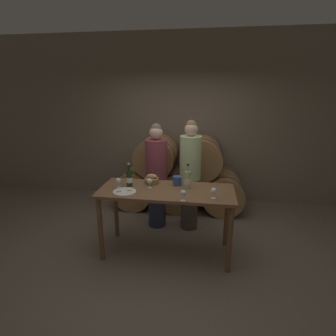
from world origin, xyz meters
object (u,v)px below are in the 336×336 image
Objects in this scene: person_right at (190,175)px; wine_bottle_white at (187,180)px; person_left at (157,176)px; blue_crock at (177,180)px; wine_glass_far_left at (118,181)px; wine_glass_right at (214,191)px; wine_bottle_red at (129,178)px; tasting_table at (166,198)px; wine_glass_left at (150,181)px; bread_basket at (152,180)px; cheese_plate at (124,192)px; wine_glass_center at (183,193)px.

wine_bottle_white is at bearing -89.38° from person_right.
blue_crock is (0.39, -0.53, 0.13)m from person_left.
wine_glass_right is at bearing -7.90° from wine_glass_far_left.
wine_bottle_red is 2.41× the size of wine_glass_far_left.
tasting_table is 13.16× the size of wine_glass_left.
person_left is 12.67× the size of wine_glass_far_left.
bread_basket is (-0.35, 0.01, -0.01)m from blue_crock.
wine_glass_left reaches higher than cheese_plate.
person_left is (-0.27, 0.72, 0.06)m from tasting_table.
person_right is at bearing 39.88° from wine_glass_far_left.
wine_bottle_red is (-0.76, -0.68, 0.14)m from person_right.
wine_bottle_white reaches higher than cheese_plate.
cheese_plate is (-0.24, -0.89, 0.08)m from person_left.
wine_bottle_white is 2.48× the size of wine_glass_center.
wine_glass_far_left is at bearing 130.73° from cheese_plate.
blue_crock is (0.62, 0.15, -0.04)m from wine_bottle_red.
person_right reaches higher than wine_glass_left.
person_right is at bearing 41.57° from wine_bottle_red.
tasting_table is at bearing -160.34° from wine_bottle_white.
person_right is at bearing 110.47° from wine_glass_right.
person_left reaches higher than wine_bottle_red.
wine_glass_left is (-0.35, -0.17, 0.03)m from blue_crock.
person_left is at bearing 93.85° from bread_basket.
wine_bottle_red is 2.41× the size of wine_glass_right.
person_left is 0.93m from cheese_plate.
person_right reaches higher than wine_glass_center.
blue_crock is 0.94× the size of wine_glass_far_left.
bread_basket is 0.67× the size of cheese_plate.
wine_bottle_white is 0.41m from wine_glass_center.
person_left reaches higher than wine_glass_far_left.
wine_bottle_white is at bearing 87.73° from wine_glass_center.
wine_glass_center reaches higher than cheese_plate.
person_left is 13.50× the size of blue_crock.
blue_crock is at bearing 13.13° from wine_bottle_red.
tasting_table is at bearing -5.55° from wine_bottle_red.
person_right is 13.98× the size of blue_crock.
person_right is 1.03m from wine_bottle_red.
wine_bottle_white is 0.51m from bread_basket.
cheese_plate is 2.20× the size of wine_glass_left.
wine_glass_left is (-0.48, -0.70, 0.12)m from person_right.
wine_bottle_red is 0.28m from wine_glass_left.
wine_bottle_white is 1.13× the size of cheese_plate.
wine_glass_left is 0.59m from wine_glass_center.
person_left is at bearing 63.88° from wine_glass_far_left.
wine_glass_right is at bearing -40.48° from wine_bottle_white.
wine_glass_left is 1.00× the size of wine_glass_right.
wine_glass_center is at bearing -11.26° from cheese_plate.
wine_bottle_white reaches higher than wine_glass_center.
wine_glass_center is 0.37m from wine_glass_right.
blue_crock is at bearing 145.13° from wine_bottle_white.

